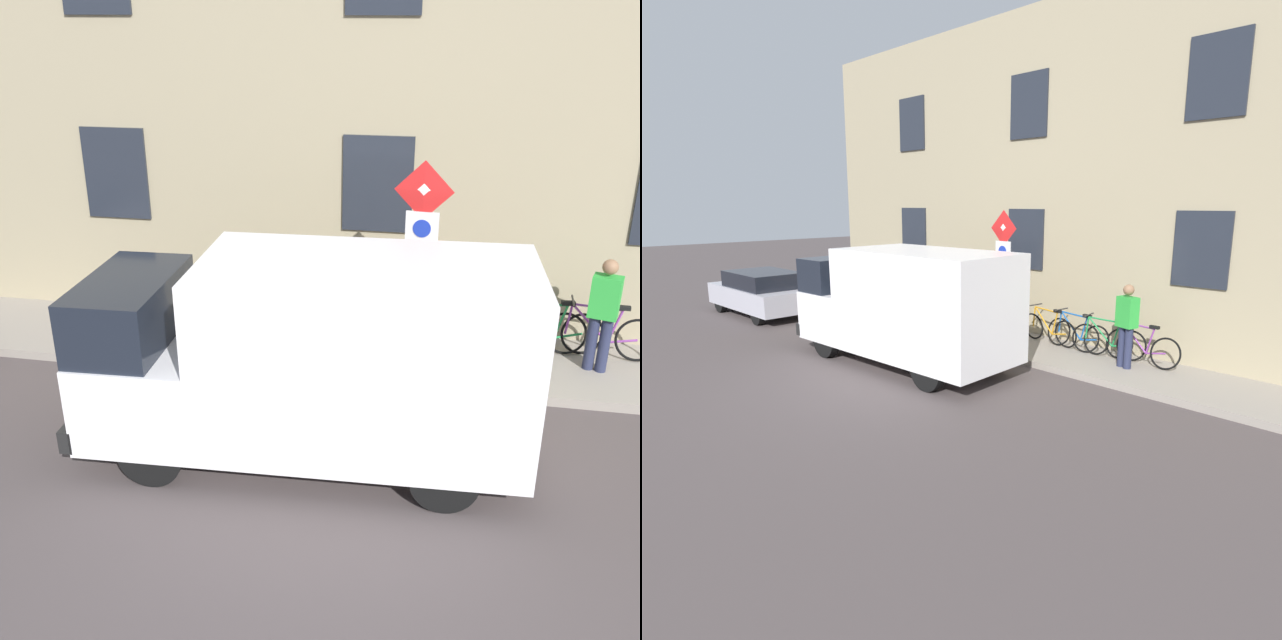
% 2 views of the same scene
% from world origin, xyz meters
% --- Properties ---
extents(ground_plane, '(80.00, 80.00, 0.00)m').
position_xyz_m(ground_plane, '(0.00, 0.00, 0.00)').
color(ground_plane, '#4B4241').
extents(sidewalk_slab, '(2.02, 17.91, 0.14)m').
position_xyz_m(sidewalk_slab, '(3.22, 0.00, 0.07)').
color(sidewalk_slab, gray).
rests_on(sidewalk_slab, ground_plane).
extents(building_facade, '(0.75, 15.91, 7.96)m').
position_xyz_m(building_facade, '(4.58, 0.00, 3.98)').
color(building_facade, tan).
rests_on(building_facade, ground_plane).
extents(sign_post_stacked, '(0.17, 0.56, 3.04)m').
position_xyz_m(sign_post_stacked, '(2.41, -0.80, 2.09)').
color(sign_post_stacked, '#474C47').
rests_on(sign_post_stacked, sidewalk_slab).
extents(delivery_van, '(2.23, 5.41, 2.50)m').
position_xyz_m(delivery_van, '(0.51, 0.29, 1.33)').
color(delivery_van, white).
rests_on(delivery_van, ground_plane).
extents(bicycle_purple, '(0.46, 1.72, 0.89)m').
position_xyz_m(bicycle_purple, '(3.68, -3.54, 0.51)').
color(bicycle_purple, black).
rests_on(bicycle_purple, sidewalk_slab).
extents(bicycle_green, '(0.46, 1.71, 0.89)m').
position_xyz_m(bicycle_green, '(3.68, -2.75, 0.51)').
color(bicycle_green, black).
rests_on(bicycle_green, sidewalk_slab).
extents(bicycle_blue, '(0.46, 1.72, 0.89)m').
position_xyz_m(bicycle_blue, '(3.68, -1.97, 0.51)').
color(bicycle_blue, black).
rests_on(bicycle_blue, sidewalk_slab).
extents(bicycle_orange, '(0.46, 1.71, 0.89)m').
position_xyz_m(bicycle_orange, '(3.68, -1.18, 0.51)').
color(bicycle_orange, black).
rests_on(bicycle_orange, sidewalk_slab).
extents(pedestrian, '(0.37, 0.46, 1.72)m').
position_xyz_m(pedestrian, '(3.21, -3.42, 1.07)').
color(pedestrian, '#262B47').
rests_on(pedestrian, sidewalk_slab).
extents(litter_bin, '(0.44, 0.44, 0.90)m').
position_xyz_m(litter_bin, '(2.56, 0.95, 0.59)').
color(litter_bin, '#2D5133').
rests_on(litter_bin, sidewalk_slab).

